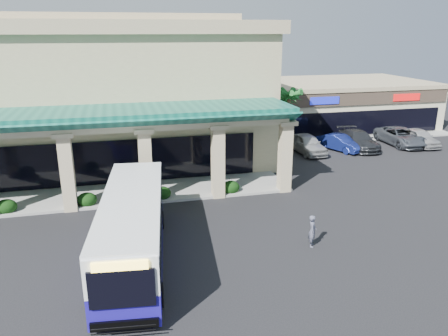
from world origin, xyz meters
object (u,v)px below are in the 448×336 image
object	(u,v)px
car_silver	(307,144)
car_gray	(401,136)
car_extra	(420,137)
car_red	(358,140)
transit_bus	(133,229)
car_white	(340,143)
pedestrian	(312,231)

from	to	relation	value
car_silver	car_gray	size ratio (longest dim) A/B	0.84
car_extra	car_red	bearing A→B (deg)	178.35
transit_bus	car_white	bearing A→B (deg)	45.98
car_white	car_silver	bearing A→B (deg)	157.54
car_white	car_gray	bearing A→B (deg)	-20.19
car_white	transit_bus	bearing A→B (deg)	-164.65
pedestrian	car_red	size ratio (longest dim) A/B	0.30
car_gray	car_silver	bearing A→B (deg)	-175.65
car_white	car_extra	distance (m)	7.98
transit_bus	car_extra	distance (m)	30.70
pedestrian	car_gray	size ratio (longest dim) A/B	0.28
car_red	car_gray	distance (m)	4.54
car_silver	car_extra	size ratio (longest dim) A/B	1.06
pedestrian	car_red	distance (m)	20.27
car_silver	car_white	world-z (taller)	car_silver
pedestrian	car_silver	xyz separation A→B (m)	(6.97, 15.98, 0.01)
transit_bus	car_gray	size ratio (longest dim) A/B	1.96
car_white	car_red	xyz separation A→B (m)	(1.93, 0.21, 0.09)
car_gray	car_extra	distance (m)	1.66
car_gray	car_extra	xyz separation A→B (m)	(1.51, -0.69, -0.02)
car_extra	car_silver	bearing A→B (deg)	-178.09
car_gray	car_extra	world-z (taller)	car_gray
car_white	car_gray	size ratio (longest dim) A/B	0.75
pedestrian	car_extra	distance (m)	24.05
transit_bus	car_silver	size ratio (longest dim) A/B	2.32
car_white	car_gray	distance (m)	6.48
transit_bus	car_red	world-z (taller)	transit_bus
car_red	pedestrian	bearing A→B (deg)	-122.57
pedestrian	car_white	size ratio (longest dim) A/B	0.38
transit_bus	car_silver	distance (m)	21.83
transit_bus	car_red	distance (m)	25.90
car_silver	car_red	size ratio (longest dim) A/B	0.89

